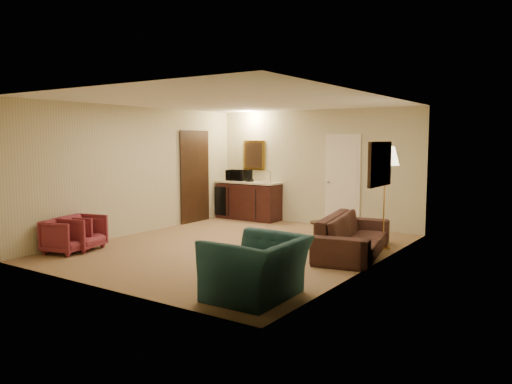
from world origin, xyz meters
TOP-DOWN VIEW (x-y plane):
  - ground at (0.00, 0.00)m, footprint 6.00×6.00m
  - room_walls at (-0.10, 0.77)m, footprint 5.02×6.01m
  - wetbar_cabinet at (-1.65, 2.72)m, footprint 1.64×0.58m
  - sofa at (1.95, 0.65)m, footprint 1.09×2.34m
  - teal_armchair at (1.90, -2.20)m, footprint 0.77×1.17m
  - rose_chair_near at (-2.15, -2.00)m, footprint 0.72×0.75m
  - rose_chair_far at (-2.15, -1.69)m, footprint 0.75×0.78m
  - coffee_table at (1.35, 1.00)m, footprint 0.84×0.63m
  - floor_lamp at (2.20, 1.40)m, footprint 0.50×0.50m
  - waste_bin at (-1.00, 2.65)m, footprint 0.23×0.23m
  - microwave at (-2.03, 2.77)m, footprint 0.50×0.31m
  - coffee_maker at (-1.61, 2.72)m, footprint 0.16×0.16m

SIDE VIEW (x-z plane):
  - ground at x=0.00m, z-range 0.00..0.00m
  - waste_bin at x=-1.00m, z-range 0.00..0.27m
  - coffee_table at x=1.35m, z-range 0.00..0.44m
  - rose_chair_near at x=-2.15m, z-range 0.00..0.65m
  - rose_chair_far at x=-2.15m, z-range 0.00..0.67m
  - sofa at x=1.95m, z-range 0.00..0.88m
  - wetbar_cabinet at x=-1.65m, z-range 0.00..0.92m
  - teal_armchair at x=1.90m, z-range 0.00..1.01m
  - floor_lamp at x=2.20m, z-range 0.00..1.82m
  - coffee_maker at x=-1.61m, z-range 0.92..1.20m
  - microwave at x=-2.03m, z-range 0.92..1.25m
  - room_walls at x=-0.10m, z-range 0.41..3.02m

